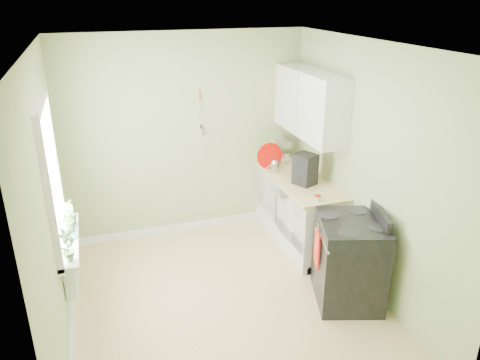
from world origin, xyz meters
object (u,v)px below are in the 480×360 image
object	(u,v)px
stove	(349,260)
kettle	(274,166)
coffee_maker	(305,170)
stand_mixer	(283,151)

from	to	relation	value
stove	kettle	distance (m)	1.71
coffee_maker	stand_mixer	bearing A→B (deg)	84.91
stove	stand_mixer	size ratio (longest dim) A/B	2.99
kettle	coffee_maker	distance (m)	0.53
stove	kettle	world-z (taller)	kettle
kettle	coffee_maker	size ratio (longest dim) A/B	0.45
kettle	coffee_maker	world-z (taller)	coffee_maker
stand_mixer	kettle	xyz separation A→B (m)	(-0.29, -0.39, -0.06)
stove	kettle	bearing A→B (deg)	98.03
stove	coffee_maker	xyz separation A→B (m)	(-0.01, 1.14, 0.62)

